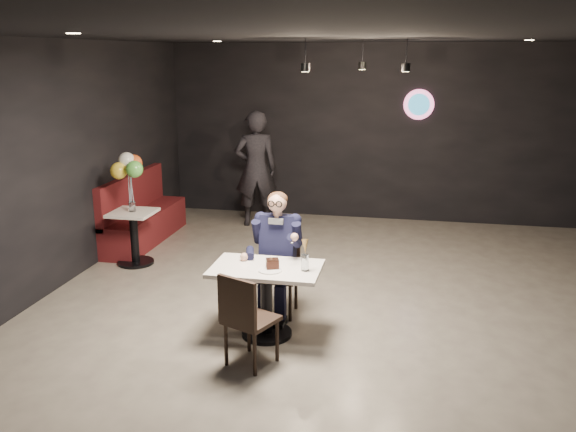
% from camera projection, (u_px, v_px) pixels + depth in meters
% --- Properties ---
extents(floor, '(9.00, 9.00, 0.00)m').
position_uv_depth(floor, '(334.00, 324.00, 6.57)').
color(floor, gray).
rests_on(floor, ground).
extents(wall_sign, '(0.50, 0.06, 0.50)m').
position_uv_depth(wall_sign, '(419.00, 104.00, 10.12)').
color(wall_sign, pink).
rests_on(wall_sign, floor).
extents(pendant_lights, '(1.40, 1.20, 0.36)m').
position_uv_depth(pendant_lights, '(359.00, 49.00, 7.71)').
color(pendant_lights, black).
rests_on(pendant_lights, floor).
extents(main_table, '(1.10, 0.70, 0.75)m').
position_uv_depth(main_table, '(267.00, 301.00, 6.23)').
color(main_table, white).
rests_on(main_table, floor).
extents(chair_far, '(0.42, 0.46, 0.92)m').
position_uv_depth(chair_far, '(278.00, 275.00, 6.72)').
color(chair_far, black).
rests_on(chair_far, floor).
extents(chair_near, '(0.57, 0.59, 0.92)m').
position_uv_depth(chair_near, '(251.00, 318.00, 5.64)').
color(chair_near, black).
rests_on(chair_near, floor).
extents(seated_man, '(0.60, 0.80, 1.44)m').
position_uv_depth(seated_man, '(278.00, 253.00, 6.66)').
color(seated_man, black).
rests_on(seated_man, floor).
extents(dessert_plate, '(0.24, 0.24, 0.01)m').
position_uv_depth(dessert_plate, '(270.00, 270.00, 6.01)').
color(dessert_plate, white).
rests_on(dessert_plate, main_table).
extents(cake_slice, '(0.15, 0.14, 0.09)m').
position_uv_depth(cake_slice, '(272.00, 264.00, 6.05)').
color(cake_slice, black).
rests_on(cake_slice, dessert_plate).
extents(mint_leaf, '(0.06, 0.04, 0.01)m').
position_uv_depth(mint_leaf, '(269.00, 261.00, 6.01)').
color(mint_leaf, green).
rests_on(mint_leaf, cake_slice).
extents(sundae_glass, '(0.07, 0.07, 0.17)m').
position_uv_depth(sundae_glass, '(305.00, 263.00, 6.00)').
color(sundae_glass, silver).
rests_on(sundae_glass, main_table).
extents(wafer_cone, '(0.08, 0.08, 0.14)m').
position_uv_depth(wafer_cone, '(305.00, 246.00, 5.97)').
color(wafer_cone, tan).
rests_on(wafer_cone, sundae_glass).
extents(booth_bench, '(0.52, 2.09, 1.04)m').
position_uv_depth(booth_bench, '(144.00, 209.00, 9.33)').
color(booth_bench, '#4D1015').
rests_on(booth_bench, floor).
extents(side_table, '(0.57, 0.57, 0.71)m').
position_uv_depth(side_table, '(134.00, 239.00, 8.37)').
color(side_table, white).
rests_on(side_table, floor).
extents(balloon_vase, '(0.09, 0.09, 0.14)m').
position_uv_depth(balloon_vase, '(132.00, 207.00, 8.25)').
color(balloon_vase, silver).
rests_on(balloon_vase, side_table).
extents(balloon_bunch, '(0.41, 0.41, 0.68)m').
position_uv_depth(balloon_bunch, '(130.00, 176.00, 8.14)').
color(balloon_bunch, yellow).
rests_on(balloon_bunch, balloon_vase).
extents(passerby, '(0.81, 0.67, 1.93)m').
position_uv_depth(passerby, '(256.00, 169.00, 10.13)').
color(passerby, black).
rests_on(passerby, floor).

